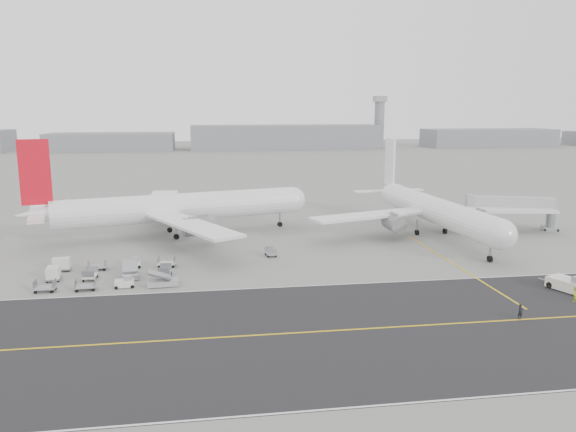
{
  "coord_description": "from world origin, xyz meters",
  "views": [
    {
      "loc": [
        -7.89,
        -74.07,
        23.75
      ],
      "look_at": [
        5.0,
        12.0,
        7.03
      ],
      "focal_mm": 35.0,
      "sensor_mm": 36.0,
      "label": 1
    }
  ],
  "objects": [
    {
      "name": "gse_cluster",
      "position": [
        -21.53,
        5.51,
        0.0
      ],
      "size": [
        23.42,
        17.99,
        2.07
      ],
      "primitive_type": null,
      "rotation": [
        0.0,
        0.0,
        0.03
      ],
      "color": "#9B9BA0",
      "rests_on": "ground"
    },
    {
      "name": "horizon_buildings",
      "position": [
        30.0,
        260.0,
        0.0
      ],
      "size": [
        520.0,
        28.0,
        28.0
      ],
      "primitive_type": null,
      "color": "gray",
      "rests_on": "ground"
    },
    {
      "name": "airliner_a",
      "position": [
        -13.84,
        31.87,
        5.39
      ],
      "size": [
        53.18,
        51.98,
        18.69
      ],
      "rotation": [
        0.0,
        0.0,
        1.82
      ],
      "color": "white",
      "rests_on": "ground"
    },
    {
      "name": "pushback_tug",
      "position": [
        39.71,
        -9.82,
        0.95
      ],
      "size": [
        4.96,
        8.07,
        2.31
      ],
      "rotation": [
        0.0,
        0.0,
        0.37
      ],
      "color": "white",
      "rests_on": "ground"
    },
    {
      "name": "ground",
      "position": [
        0.0,
        0.0,
        0.0
      ],
      "size": [
        700.0,
        700.0,
        0.0
      ],
      "primitive_type": "plane",
      "color": "gray",
      "rests_on": "ground"
    },
    {
      "name": "taxiway",
      "position": [
        5.02,
        -17.98,
        0.01
      ],
      "size": [
        220.0,
        59.0,
        0.03
      ],
      "color": "#252527",
      "rests_on": "ground"
    },
    {
      "name": "control_tower",
      "position": [
        100.0,
        265.0,
        16.25
      ],
      "size": [
        7.0,
        7.0,
        31.25
      ],
      "color": "gray",
      "rests_on": "ground"
    },
    {
      "name": "stray_dolly",
      "position": [
        2.46,
        14.17,
        0.0
      ],
      "size": [
        1.75,
        2.51,
        1.43
      ],
      "primitive_type": null,
      "rotation": [
        0.0,
        0.0,
        0.14
      ],
      "color": "silver",
      "rests_on": "ground"
    },
    {
      "name": "jet_bridge",
      "position": [
        52.45,
        28.08,
        4.65
      ],
      "size": [
        17.67,
        8.84,
        6.67
      ],
      "rotation": [
        0.0,
        0.0,
        -0.34
      ],
      "color": "gray",
      "rests_on": "ground"
    },
    {
      "name": "airliner_b",
      "position": [
        34.77,
        25.34,
        4.96
      ],
      "size": [
        49.15,
        49.83,
        17.18
      ],
      "rotation": [
        0.0,
        0.0,
        0.07
      ],
      "color": "white",
      "rests_on": "ground"
    },
    {
      "name": "ground_crew_a",
      "position": [
        27.41,
        -17.82,
        0.91
      ],
      "size": [
        0.76,
        0.6,
        1.82
      ],
      "primitive_type": "imported",
      "rotation": [
        0.0,
        0.0,
        0.27
      ],
      "color": "black",
      "rests_on": "ground"
    },
    {
      "name": "ground_crew_b",
      "position": [
        37.45,
        -13.25,
        0.95
      ],
      "size": [
        1.05,
        0.89,
        1.9
      ],
      "primitive_type": "imported",
      "rotation": [
        0.0,
        0.0,
        3.34
      ],
      "color": "#D1F21C",
      "rests_on": "ground"
    }
  ]
}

